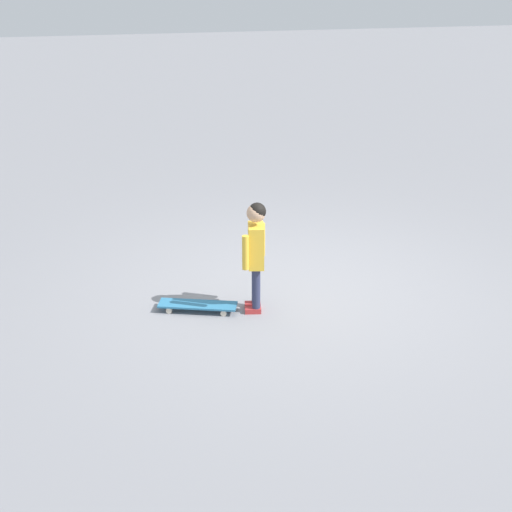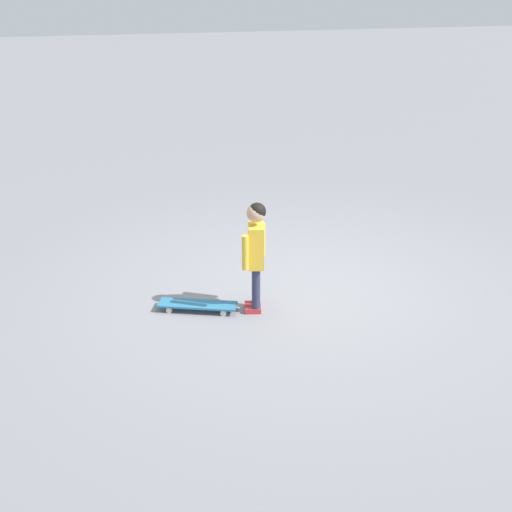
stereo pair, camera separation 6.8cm
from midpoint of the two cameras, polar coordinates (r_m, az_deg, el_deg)
name	(u,v)px [view 2 (the right image)]	position (r m, az deg, el deg)	size (l,w,h in m)	color
ground_plane	(300,289)	(7.25, 3.78, -2.58)	(50.00, 50.00, 0.00)	gray
child_person	(256,245)	(6.55, 0.29, 0.86)	(0.28, 0.33, 1.06)	#2D3351
skateboard	(198,305)	(6.80, -4.34, -3.86)	(0.76, 0.42, 0.07)	teal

